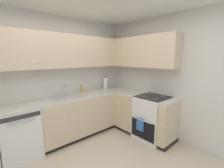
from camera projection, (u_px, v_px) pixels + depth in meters
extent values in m
cube|color=silver|center=(51.00, 79.00, 3.16)|extent=(3.75, 0.05, 2.57)
cube|color=silver|center=(171.00, 79.00, 3.13)|extent=(0.05, 3.41, 2.57)
cube|color=white|center=(19.00, 133.00, 2.60)|extent=(0.60, 0.60, 0.88)
cube|color=#333333|center=(21.00, 117.00, 2.31)|extent=(0.55, 0.01, 0.07)
cube|color=silver|center=(22.00, 122.00, 2.31)|extent=(0.36, 0.02, 0.02)
cube|color=beige|center=(78.00, 115.00, 3.33)|extent=(1.63, 0.60, 0.79)
cube|color=black|center=(78.00, 133.00, 3.42)|extent=(1.63, 0.54, 0.09)
sphere|color=tan|center=(69.00, 117.00, 2.84)|extent=(0.02, 0.02, 0.02)
sphere|color=tan|center=(99.00, 108.00, 3.31)|extent=(0.02, 0.02, 0.02)
cube|color=beige|center=(77.00, 97.00, 3.25)|extent=(2.84, 0.60, 0.03)
cube|color=beige|center=(131.00, 110.00, 3.64)|extent=(0.60, 0.52, 0.79)
cube|color=black|center=(131.00, 126.00, 3.74)|extent=(0.54, 0.52, 0.09)
cube|color=beige|center=(169.00, 123.00, 2.93)|extent=(0.60, 0.15, 0.79)
cube|color=black|center=(168.00, 143.00, 3.02)|extent=(0.54, 0.15, 0.09)
sphere|color=tan|center=(161.00, 120.00, 2.70)|extent=(0.02, 0.02, 0.02)
cube|color=beige|center=(131.00, 93.00, 3.57)|extent=(0.60, 0.52, 0.03)
cube|color=beige|center=(170.00, 102.00, 2.85)|extent=(0.60, 0.15, 0.03)
cube|color=white|center=(152.00, 118.00, 3.23)|extent=(0.64, 0.62, 0.91)
cube|color=black|center=(142.00, 130.00, 3.05)|extent=(0.02, 0.55, 0.38)
cube|color=silver|center=(142.00, 120.00, 3.00)|extent=(0.02, 0.43, 0.02)
cube|color=black|center=(153.00, 97.00, 3.15)|extent=(0.59, 0.60, 0.01)
cube|color=white|center=(161.00, 91.00, 3.34)|extent=(0.03, 0.60, 0.15)
cylinder|color=#4C4C4C|center=(155.00, 99.00, 2.96)|extent=(0.11, 0.11, 0.01)
cylinder|color=#4C4C4C|center=(144.00, 96.00, 3.16)|extent=(0.11, 0.11, 0.01)
cylinder|color=#4C4C4C|center=(163.00, 96.00, 3.14)|extent=(0.11, 0.11, 0.01)
cylinder|color=#4C4C4C|center=(151.00, 94.00, 3.34)|extent=(0.11, 0.11, 0.01)
cube|color=#2D6BB2|center=(140.00, 124.00, 3.05)|extent=(0.02, 0.17, 0.26)
cube|color=beige|center=(65.00, 51.00, 3.09)|extent=(2.52, 0.32, 0.67)
sphere|color=tan|center=(39.00, 63.00, 2.64)|extent=(0.02, 0.02, 0.02)
sphere|color=tan|center=(92.00, 62.00, 3.36)|extent=(0.02, 0.02, 0.02)
cube|color=beige|center=(139.00, 52.00, 3.45)|extent=(0.32, 1.86, 0.67)
cube|color=#B7B7BC|center=(70.00, 97.00, 3.11)|extent=(0.64, 0.40, 0.01)
cube|color=gray|center=(70.00, 100.00, 3.12)|extent=(0.59, 0.36, 0.09)
cube|color=#99999E|center=(70.00, 99.00, 3.11)|extent=(0.02, 0.35, 0.06)
cylinder|color=silver|center=(65.00, 90.00, 3.26)|extent=(0.02, 0.02, 0.24)
cylinder|color=silver|center=(66.00, 85.00, 3.18)|extent=(0.02, 0.15, 0.02)
cylinder|color=silver|center=(67.00, 94.00, 3.31)|extent=(0.02, 0.02, 0.06)
cylinder|color=gold|center=(81.00, 90.00, 3.51)|extent=(0.05, 0.05, 0.15)
cylinder|color=#262626|center=(81.00, 86.00, 3.50)|extent=(0.02, 0.02, 0.03)
cylinder|color=white|center=(105.00, 83.00, 3.95)|extent=(0.11, 0.11, 0.30)
cylinder|color=#3F3F3F|center=(105.00, 83.00, 3.94)|extent=(0.02, 0.02, 0.36)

